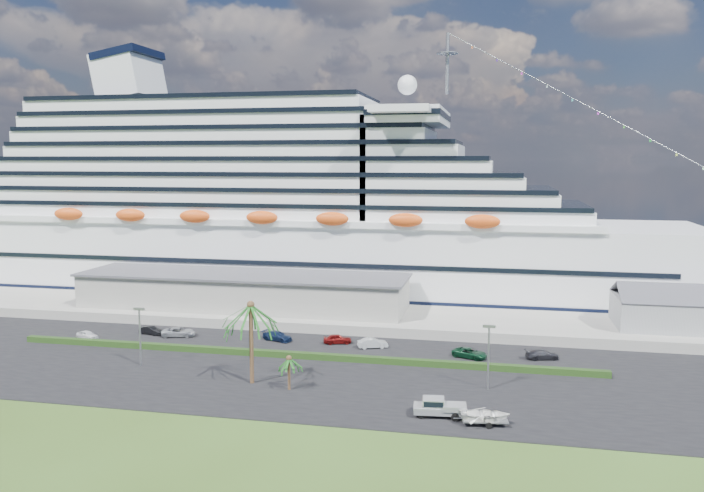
% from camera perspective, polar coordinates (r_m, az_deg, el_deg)
% --- Properties ---
extents(ground, '(420.00, 420.00, 0.00)m').
position_cam_1_polar(ground, '(85.28, -2.79, -12.65)').
color(ground, '#354E1A').
rests_on(ground, ground).
extents(asphalt_lot, '(140.00, 38.00, 0.12)m').
position_cam_1_polar(asphalt_lot, '(95.37, -1.07, -10.43)').
color(asphalt_lot, black).
rests_on(asphalt_lot, ground).
extents(wharf, '(240.00, 20.00, 1.80)m').
position_cam_1_polar(wharf, '(122.57, 2.02, -6.03)').
color(wharf, gray).
rests_on(wharf, ground).
extents(water, '(420.00, 160.00, 0.02)m').
position_cam_1_polar(water, '(210.53, 6.29, -0.74)').
color(water, black).
rests_on(water, ground).
extents(cruise_ship, '(191.00, 38.00, 54.00)m').
position_cam_1_polar(cruise_ship, '(148.18, -4.55, 2.44)').
color(cruise_ship, silver).
rests_on(cruise_ship, ground).
extents(terminal_building, '(61.00, 15.00, 6.30)m').
position_cam_1_polar(terminal_building, '(128.33, -9.05, -3.64)').
color(terminal_building, gray).
rests_on(terminal_building, wharf).
extents(port_shed, '(24.00, 12.31, 7.37)m').
position_cam_1_polar(port_shed, '(124.06, 26.50, -4.98)').
color(port_shed, gray).
rests_on(port_shed, wharf).
extents(hedge, '(88.00, 1.10, 0.90)m').
position_cam_1_polar(hedge, '(101.84, -4.87, -9.00)').
color(hedge, black).
rests_on(hedge, asphalt_lot).
extents(lamp_post_left, '(1.60, 0.35, 8.27)m').
position_cam_1_polar(lamp_post_left, '(101.19, -17.23, -6.62)').
color(lamp_post_left, gray).
rests_on(lamp_post_left, asphalt_lot).
extents(lamp_post_right, '(1.60, 0.35, 8.27)m').
position_cam_1_polar(lamp_post_right, '(88.71, 11.29, -8.37)').
color(lamp_post_right, gray).
rests_on(lamp_post_right, asphalt_lot).
extents(palm_tall, '(8.82, 8.82, 11.13)m').
position_cam_1_polar(palm_tall, '(89.30, -8.41, -5.65)').
color(palm_tall, '#47301E').
rests_on(palm_tall, ground).
extents(palm_short, '(3.53, 3.53, 4.56)m').
position_cam_1_polar(palm_short, '(87.60, -5.27, -9.60)').
color(palm_short, '#47301E').
rests_on(palm_short, ground).
extents(parked_car_0, '(4.30, 2.83, 1.36)m').
position_cam_1_polar(parked_car_0, '(119.45, -21.14, -6.92)').
color(parked_car_0, white).
rests_on(parked_car_0, asphalt_lot).
extents(parked_car_1, '(4.34, 2.38, 1.36)m').
position_cam_1_polar(parked_car_1, '(119.28, -16.36, -6.74)').
color(parked_car_1, black).
rests_on(parked_car_1, asphalt_lot).
extents(parked_car_2, '(5.87, 3.78, 1.50)m').
position_cam_1_polar(parked_car_2, '(116.67, -14.21, -6.94)').
color(parked_car_2, '#A0A3A9').
rests_on(parked_car_2, asphalt_lot).
extents(parked_car_3, '(5.53, 3.63, 1.49)m').
position_cam_1_polar(parked_car_3, '(111.35, -6.22, -7.45)').
color(parked_car_3, '#111F3E').
rests_on(parked_car_3, asphalt_lot).
extents(parked_car_4, '(4.77, 3.06, 1.51)m').
position_cam_1_polar(parked_car_4, '(108.97, -1.22, -7.73)').
color(parked_car_4, maroon).
rests_on(parked_car_4, asphalt_lot).
extents(parked_car_5, '(4.89, 3.15, 1.52)m').
position_cam_1_polar(parked_car_5, '(106.54, 1.73, -8.07)').
color(parked_car_5, silver).
rests_on(parked_car_5, asphalt_lot).
extents(parked_car_6, '(5.63, 4.05, 1.42)m').
position_cam_1_polar(parked_car_6, '(102.87, 9.76, -8.76)').
color(parked_car_6, '#0C331E').
rests_on(parked_car_6, asphalt_lot).
extents(parked_car_7, '(5.18, 3.29, 1.40)m').
position_cam_1_polar(parked_car_7, '(104.51, 15.53, -8.68)').
color(parked_car_7, '#24242A').
rests_on(parked_car_7, asphalt_lot).
extents(pickup_truck, '(6.17, 2.79, 2.11)m').
position_cam_1_polar(pickup_truck, '(79.95, 7.25, -13.10)').
color(pickup_truck, black).
rests_on(pickup_truck, asphalt_lot).
extents(boat_trailer, '(6.37, 4.61, 1.77)m').
position_cam_1_polar(boat_trailer, '(78.31, 11.01, -13.61)').
color(boat_trailer, gray).
rests_on(boat_trailer, asphalt_lot).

